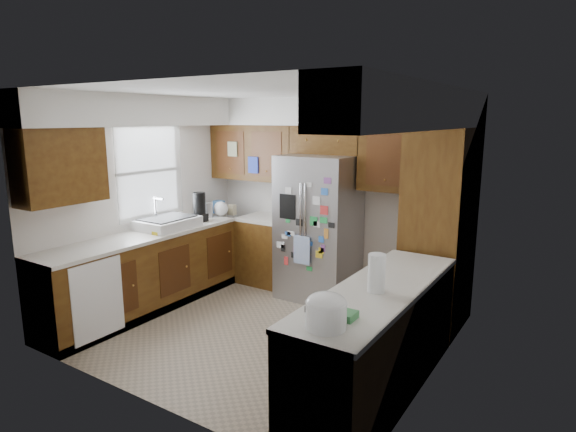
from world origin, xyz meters
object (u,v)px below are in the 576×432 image
object	(u,v)px
fridge	(319,227)
rice_cooker	(326,310)
pantry	(439,229)
paper_towel	(377,273)

from	to	relation	value
fridge	rice_cooker	bearing A→B (deg)	-59.87
fridge	rice_cooker	world-z (taller)	fridge
pantry	rice_cooker	distance (m)	2.53
rice_cooker	paper_towel	bearing A→B (deg)	89.13
pantry	fridge	xyz separation A→B (m)	(-1.50, 0.05, -0.17)
fridge	rice_cooker	xyz separation A→B (m)	(1.50, -2.58, 0.14)
fridge	pantry	bearing A→B (deg)	-2.06
pantry	paper_towel	size ratio (longest dim) A/B	7.16
pantry	paper_towel	world-z (taller)	pantry
paper_towel	fridge	bearing A→B (deg)	130.20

